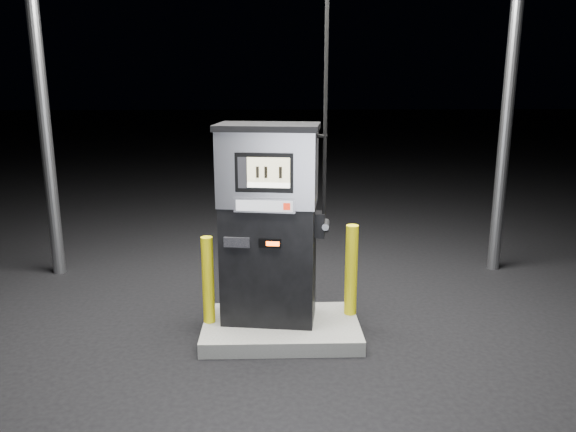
{
  "coord_description": "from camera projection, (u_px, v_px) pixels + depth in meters",
  "views": [
    {
      "loc": [
        -0.08,
        -5.35,
        2.62
      ],
      "look_at": [
        0.07,
        0.0,
        1.28
      ],
      "focal_mm": 35.0,
      "sensor_mm": 36.0,
      "label": 1
    }
  ],
  "objects": [
    {
      "name": "bollard_left",
      "position": [
        208.0,
        280.0,
        5.69
      ],
      "size": [
        0.16,
        0.16,
        0.91
      ],
      "primitive_type": "cylinder",
      "rotation": [
        0.0,
        0.0,
        0.41
      ],
      "color": "yellow",
      "rests_on": "pump_island"
    },
    {
      "name": "fuel_dispenser",
      "position": [
        269.0,
        222.0,
        5.63
      ],
      "size": [
        1.15,
        0.73,
        4.18
      ],
      "rotation": [
        0.0,
        0.0,
        -0.14
      ],
      "color": "black",
      "rests_on": "pump_island"
    },
    {
      "name": "ground",
      "position": [
        281.0,
        335.0,
        5.83
      ],
      "size": [
        80.0,
        80.0,
        0.0
      ],
      "primitive_type": "plane",
      "color": "black",
      "rests_on": "ground"
    },
    {
      "name": "bollard_right",
      "position": [
        351.0,
        270.0,
        5.88
      ],
      "size": [
        0.14,
        0.14,
        0.97
      ],
      "primitive_type": "cylinder",
      "rotation": [
        0.0,
        0.0,
        -0.05
      ],
      "color": "yellow",
      "rests_on": "pump_island"
    },
    {
      "name": "pump_island",
      "position": [
        281.0,
        328.0,
        5.81
      ],
      "size": [
        1.6,
        1.0,
        0.15
      ],
      "primitive_type": "cube",
      "color": "#5E5E5A",
      "rests_on": "ground"
    }
  ]
}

